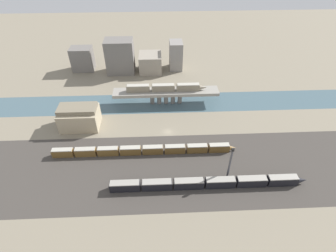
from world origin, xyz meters
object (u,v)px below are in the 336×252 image
(warehouse_building, at_px, (79,117))
(train_yard_near, at_px, (208,183))
(train_on_bridge, at_px, (166,88))
(signal_tower, at_px, (230,164))
(train_yard_mid, at_px, (144,150))

(warehouse_building, bearing_deg, train_yard_near, -34.99)
(train_on_bridge, bearing_deg, signal_tower, -67.39)
(train_yard_near, xyz_separation_m, train_yard_mid, (-25.56, 19.46, -0.08))
(train_yard_near, xyz_separation_m, signal_tower, (8.69, 4.20, 6.14))
(train_on_bridge, height_order, train_yard_mid, train_on_bridge)
(train_on_bridge, bearing_deg, warehouse_building, -156.94)
(train_on_bridge, relative_size, warehouse_building, 2.36)
(warehouse_building, relative_size, signal_tower, 1.15)
(train_yard_near, height_order, train_yard_mid, train_yard_near)
(warehouse_building, bearing_deg, signal_tower, -28.59)
(train_yard_near, distance_m, signal_tower, 11.44)
(warehouse_building, bearing_deg, train_yard_mid, -33.06)
(train_yard_mid, bearing_deg, train_on_bridge, 73.81)
(train_on_bridge, distance_m, signal_tower, 59.32)
(train_on_bridge, distance_m, warehouse_building, 47.58)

